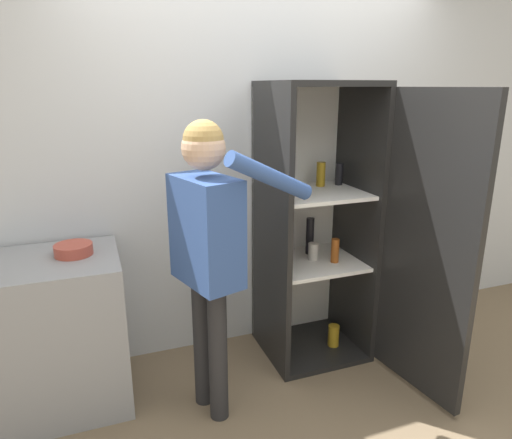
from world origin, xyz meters
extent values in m
plane|color=#7A664C|center=(0.00, 0.00, 0.00)|extent=(12.00, 12.00, 0.00)
cube|color=silver|center=(0.00, 0.98, 1.27)|extent=(7.00, 0.06, 2.55)
cube|color=black|center=(0.25, 0.62, 0.02)|extent=(0.66, 0.61, 0.04)
cube|color=black|center=(0.25, 0.62, 1.81)|extent=(0.66, 0.61, 0.04)
cube|color=white|center=(0.25, 0.91, 0.91)|extent=(0.66, 0.03, 1.76)
cube|color=black|center=(-0.06, 0.62, 0.91)|extent=(0.04, 0.61, 1.76)
cube|color=black|center=(0.56, 0.62, 0.91)|extent=(0.03, 0.61, 1.76)
cube|color=white|center=(0.25, 0.62, 0.66)|extent=(0.59, 0.54, 0.02)
cube|color=white|center=(0.25, 0.62, 1.13)|extent=(0.59, 0.54, 0.02)
cube|color=black|center=(0.64, 0.00, 0.91)|extent=(0.13, 0.66, 1.76)
cylinder|color=#9E4C19|center=(0.37, 0.55, 0.75)|extent=(0.05, 0.05, 0.16)
cylinder|color=#B78C1E|center=(0.35, 0.76, 1.23)|extent=(0.06, 0.06, 0.16)
cylinder|color=#B78C1E|center=(0.39, 0.55, 0.11)|extent=(0.08, 0.08, 0.15)
cylinder|color=#9E4C19|center=(0.02, 0.60, 1.22)|extent=(0.07, 0.07, 0.16)
cylinder|color=beige|center=(0.25, 0.64, 0.73)|extent=(0.07, 0.07, 0.12)
cylinder|color=black|center=(0.28, 0.75, 0.80)|extent=(0.05, 0.05, 0.26)
cylinder|color=black|center=(0.49, 0.75, 1.22)|extent=(0.05, 0.05, 0.15)
cylinder|color=#723884|center=(0.13, 0.82, 0.79)|extent=(0.07, 0.07, 0.24)
cylinder|color=#262628|center=(-0.60, 0.33, 0.40)|extent=(0.10, 0.10, 0.80)
cylinder|color=#262628|center=(-0.55, 0.18, 0.40)|extent=(0.10, 0.10, 0.80)
cube|color=#335193|center=(-0.57, 0.25, 1.08)|extent=(0.34, 0.46, 0.57)
sphere|color=#DBAD89|center=(-0.57, 0.25, 1.51)|extent=(0.22, 0.22, 0.22)
sphere|color=#AD894C|center=(-0.57, 0.25, 1.55)|extent=(0.20, 0.20, 0.20)
cylinder|color=#335193|center=(-0.64, 0.47, 1.05)|extent=(0.08, 0.08, 0.53)
cylinder|color=#335193|center=(-0.28, 0.11, 1.37)|extent=(0.52, 0.23, 0.30)
cube|color=gray|center=(-1.40, 0.62, 0.45)|extent=(0.79, 0.62, 0.90)
cylinder|color=#B24738|center=(-1.23, 0.65, 0.93)|extent=(0.21, 0.21, 0.06)
camera|label=1|loc=(-1.11, -1.93, 1.80)|focal=32.00mm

